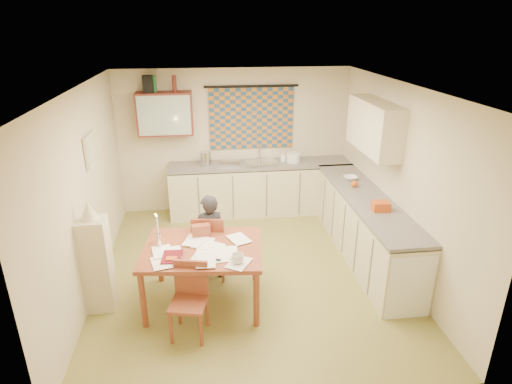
{
  "coord_description": "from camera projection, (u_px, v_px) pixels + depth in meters",
  "views": [
    {
      "loc": [
        -0.55,
        -5.05,
        3.21
      ],
      "look_at": [
        0.12,
        0.2,
        1.09
      ],
      "focal_mm": 30.0,
      "sensor_mm": 36.0,
      "label": 1
    }
  ],
  "objects": [
    {
      "name": "floor",
      "position": [
        249.0,
        271.0,
        5.92
      ],
      "size": [
        4.0,
        4.5,
        0.02
      ],
      "primitive_type": "cube",
      "color": "olive",
      "rests_on": "ground"
    },
    {
      "name": "ceiling",
      "position": [
        248.0,
        86.0,
        4.98
      ],
      "size": [
        4.0,
        4.5,
        0.02
      ],
      "primitive_type": "cube",
      "color": "white",
      "rests_on": "floor"
    },
    {
      "name": "wall_back",
      "position": [
        234.0,
        141.0,
        7.53
      ],
      "size": [
        4.0,
        0.02,
        2.5
      ],
      "primitive_type": "cube",
      "color": "beige",
      "rests_on": "floor"
    },
    {
      "name": "wall_front",
      "position": [
        281.0,
        289.0,
        3.37
      ],
      "size": [
        4.0,
        0.02,
        2.5
      ],
      "primitive_type": "cube",
      "color": "beige",
      "rests_on": "floor"
    },
    {
      "name": "wall_left",
      "position": [
        85.0,
        194.0,
        5.21
      ],
      "size": [
        0.02,
        4.5,
        2.5
      ],
      "primitive_type": "cube",
      "color": "beige",
      "rests_on": "floor"
    },
    {
      "name": "wall_right",
      "position": [
        399.0,
        180.0,
        5.68
      ],
      "size": [
        0.02,
        4.5,
        2.5
      ],
      "primitive_type": "cube",
      "color": "beige",
      "rests_on": "floor"
    },
    {
      "name": "window_blind",
      "position": [
        252.0,
        118.0,
        7.38
      ],
      "size": [
        1.45,
        0.03,
        1.05
      ],
      "primitive_type": "cube",
      "color": "navy",
      "rests_on": "wall_back"
    },
    {
      "name": "curtain_rod",
      "position": [
        252.0,
        86.0,
        7.16
      ],
      "size": [
        1.6,
        0.04,
        0.04
      ],
      "primitive_type": "cylinder",
      "rotation": [
        0.0,
        1.57,
        0.0
      ],
      "color": "black",
      "rests_on": "wall_back"
    },
    {
      "name": "wall_cabinet",
      "position": [
        165.0,
        114.0,
        7.02
      ],
      "size": [
        0.9,
        0.34,
        0.7
      ],
      "primitive_type": "cube",
      "color": "#591E17",
      "rests_on": "wall_back"
    },
    {
      "name": "wall_cabinet_glass",
      "position": [
        164.0,
        116.0,
        6.87
      ],
      "size": [
        0.84,
        0.02,
        0.64
      ],
      "primitive_type": "cube",
      "color": "#99B2A5",
      "rests_on": "wall_back"
    },
    {
      "name": "upper_cabinet_right",
      "position": [
        375.0,
        126.0,
        5.95
      ],
      "size": [
        0.34,
        1.3,
        0.7
      ],
      "primitive_type": "cube",
      "color": "beige",
      "rests_on": "wall_right"
    },
    {
      "name": "framed_print",
      "position": [
        91.0,
        149.0,
        5.42
      ],
      "size": [
        0.04,
        0.5,
        0.4
      ],
      "primitive_type": "cube",
      "color": "beige",
      "rests_on": "wall_left"
    },
    {
      "name": "print_canvas",
      "position": [
        93.0,
        149.0,
        5.42
      ],
      "size": [
        0.01,
        0.42,
        0.32
      ],
      "primitive_type": "cube",
      "color": "silver",
      "rests_on": "wall_left"
    },
    {
      "name": "counter_back",
      "position": [
        264.0,
        188.0,
        7.6
      ],
      "size": [
        3.3,
        0.62,
        0.92
      ],
      "color": "beige",
      "rests_on": "floor"
    },
    {
      "name": "counter_right",
      "position": [
        364.0,
        227.0,
        6.17
      ],
      "size": [
        0.62,
        2.95,
        0.92
      ],
      "color": "beige",
      "rests_on": "floor"
    },
    {
      "name": "stove",
      "position": [
        401.0,
        274.0,
        5.06
      ],
      "size": [
        0.54,
        0.54,
        0.85
      ],
      "color": "white",
      "rests_on": "floor"
    },
    {
      "name": "sink",
      "position": [
        263.0,
        165.0,
        7.44
      ],
      "size": [
        0.65,
        0.59,
        0.1
      ],
      "primitive_type": "cube",
      "rotation": [
        0.0,
        0.0,
        0.28
      ],
      "color": "silver",
      "rests_on": "counter_back"
    },
    {
      "name": "tap",
      "position": [
        259.0,
        152.0,
        7.53
      ],
      "size": [
        0.04,
        0.04,
        0.28
      ],
      "primitive_type": "cylinder",
      "rotation": [
        0.0,
        0.0,
        -0.25
      ],
      "color": "silver",
      "rests_on": "counter_back"
    },
    {
      "name": "dish_rack",
      "position": [
        230.0,
        163.0,
        7.34
      ],
      "size": [
        0.38,
        0.34,
        0.06
      ],
      "primitive_type": "cube",
      "rotation": [
        0.0,
        0.0,
        -0.12
      ],
      "color": "silver",
      "rests_on": "counter_back"
    },
    {
      "name": "kettle",
      "position": [
        206.0,
        159.0,
        7.26
      ],
      "size": [
        0.23,
        0.23,
        0.24
      ],
      "primitive_type": "cylinder",
      "rotation": [
        0.0,
        0.0,
        0.31
      ],
      "color": "silver",
      "rests_on": "counter_back"
    },
    {
      "name": "mixing_bowl",
      "position": [
        293.0,
        158.0,
        7.45
      ],
      "size": [
        0.31,
        0.31,
        0.16
      ],
      "primitive_type": "cylinder",
      "rotation": [
        0.0,
        0.0,
        -0.35
      ],
      "color": "white",
      "rests_on": "counter_back"
    },
    {
      "name": "soap_bottle",
      "position": [
        283.0,
        157.0,
        7.48
      ],
      "size": [
        0.09,
        0.09,
        0.17
      ],
      "primitive_type": "imported",
      "rotation": [
        0.0,
        0.0,
        0.06
      ],
      "color": "white",
      "rests_on": "counter_back"
    },
    {
      "name": "bowl",
      "position": [
        350.0,
        178.0,
        6.64
      ],
      "size": [
        0.25,
        0.25,
        0.05
      ],
      "primitive_type": "imported",
      "rotation": [
        0.0,
        0.0,
        0.09
      ],
      "color": "white",
      "rests_on": "counter_right"
    },
    {
      "name": "orange_bag",
      "position": [
        381.0,
        206.0,
        5.54
      ],
      "size": [
        0.23,
        0.18,
        0.12
      ],
      "primitive_type": "cube",
      "rotation": [
        0.0,
        0.0,
        -0.07
      ],
      "color": "#C04B15",
      "rests_on": "counter_right"
    },
    {
      "name": "fruit_orange",
      "position": [
        354.0,
        184.0,
        6.33
      ],
      "size": [
        0.1,
        0.1,
        0.1
      ],
      "primitive_type": "sphere",
      "color": "#C04B15",
      "rests_on": "counter_right"
    },
    {
      "name": "speaker",
      "position": [
        148.0,
        84.0,
        6.82
      ],
      "size": [
        0.17,
        0.21,
        0.26
      ],
      "primitive_type": "cube",
      "rotation": [
        0.0,
        0.0,
        0.07
      ],
      "color": "black",
      "rests_on": "wall_cabinet"
    },
    {
      "name": "bottle_green",
      "position": [
        154.0,
        84.0,
        6.83
      ],
      "size": [
        0.07,
        0.07,
        0.26
      ],
      "primitive_type": "cylinder",
      "rotation": [
        0.0,
        0.0,
        0.05
      ],
      "color": "#195926",
      "rests_on": "wall_cabinet"
    },
    {
      "name": "bottle_brown",
      "position": [
        174.0,
        84.0,
        6.87
      ],
      "size": [
        0.08,
        0.08,
        0.26
      ],
      "primitive_type": "cylinder",
      "rotation": [
        0.0,
        0.0,
        -0.16
      ],
      "color": "#591E17",
      "rests_on": "wall_cabinet"
    },
    {
      "name": "dining_table",
      "position": [
        204.0,
        275.0,
        5.14
      ],
      "size": [
        1.48,
        1.19,
        0.75
      ],
      "rotation": [
        0.0,
        0.0,
        -0.11
      ],
      "color": "brown",
      "rests_on": "floor"
    },
    {
      "name": "chair_far",
      "position": [
        211.0,
        257.0,
        5.71
      ],
      "size": [
        0.48,
        0.48,
        0.92
      ],
      "rotation": [
        0.0,
        0.0,
        2.97
      ],
      "color": "brown",
      "rests_on": "floor"
    },
    {
      "name": "chair_near",
      "position": [
        190.0,
        314.0,
        4.64
      ],
      "size": [
        0.45,
        0.45,
        0.83
      ],
      "rotation": [
        0.0,
        0.0,
        -0.23
      ],
      "color": "brown",
      "rests_on": "floor"
    },
    {
      "name": "person",
      "position": [
        210.0,
        238.0,
        5.55
      ],
      "size": [
        0.56,
        0.48,
        1.19
      ],
      "primitive_type": "imported",
      "rotation": [
        0.0,
        0.0,
        3.37
      ],
      "color": "black",
      "rests_on": "floor"
    },
    {
      "name": "shelf_stand",
      "position": [
        97.0,
        265.0,
        4.96
      ],
      "size": [
        0.32,
        0.3,
        1.16
      ],
      "primitive_type": "cube",
      "color": "beige",
      "rests_on": "floor"
    },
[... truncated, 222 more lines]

